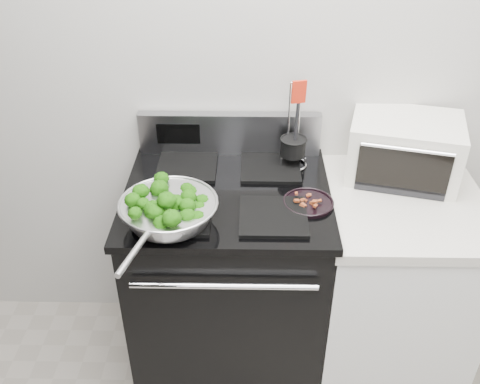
{
  "coord_description": "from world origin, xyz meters",
  "views": [
    {
      "loc": [
        -0.22,
        -0.29,
        2.08
      ],
      "look_at": [
        -0.25,
        1.36,
        0.98
      ],
      "focal_mm": 40.0,
      "sensor_mm": 36.0,
      "label": 1
    }
  ],
  "objects_px": {
    "gas_range": "(229,280)",
    "bacon_plate": "(308,200)",
    "utensil_holder": "(293,151)",
    "toaster_oven": "(404,148)",
    "skillet": "(169,210)"
  },
  "relations": [
    {
      "from": "skillet",
      "to": "toaster_oven",
      "type": "bearing_deg",
      "value": 38.76
    },
    {
      "from": "bacon_plate",
      "to": "toaster_oven",
      "type": "relative_size",
      "value": 0.38
    },
    {
      "from": "utensil_holder",
      "to": "toaster_oven",
      "type": "bearing_deg",
      "value": -14.59
    },
    {
      "from": "bacon_plate",
      "to": "toaster_oven",
      "type": "distance_m",
      "value": 0.49
    },
    {
      "from": "gas_range",
      "to": "skillet",
      "type": "bearing_deg",
      "value": -133.25
    },
    {
      "from": "utensil_holder",
      "to": "bacon_plate",
      "type": "bearing_deg",
      "value": -94.41
    },
    {
      "from": "skillet",
      "to": "utensil_holder",
      "type": "height_order",
      "value": "utensil_holder"
    },
    {
      "from": "gas_range",
      "to": "toaster_oven",
      "type": "height_order",
      "value": "toaster_oven"
    },
    {
      "from": "skillet",
      "to": "utensil_holder",
      "type": "relative_size",
      "value": 1.44
    },
    {
      "from": "gas_range",
      "to": "utensil_holder",
      "type": "relative_size",
      "value": 3.02
    },
    {
      "from": "utensil_holder",
      "to": "toaster_oven",
      "type": "xyz_separation_m",
      "value": [
        0.44,
        -0.01,
        0.03
      ]
    },
    {
      "from": "bacon_plate",
      "to": "toaster_oven",
      "type": "bearing_deg",
      "value": 33.55
    },
    {
      "from": "toaster_oven",
      "to": "skillet",
      "type": "bearing_deg",
      "value": -142.57
    },
    {
      "from": "gas_range",
      "to": "bacon_plate",
      "type": "height_order",
      "value": "gas_range"
    },
    {
      "from": "gas_range",
      "to": "bacon_plate",
      "type": "xyz_separation_m",
      "value": [
        0.3,
        -0.08,
        0.48
      ]
    }
  ]
}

